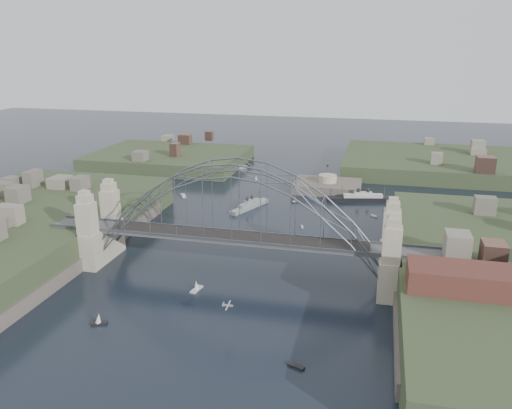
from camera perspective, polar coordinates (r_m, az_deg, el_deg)
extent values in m
plane|color=black|center=(111.22, -2.21, -7.63)|extent=(500.00, 500.00, 0.00)
cube|color=#4F4F52|center=(108.09, -2.26, -3.78)|extent=(84.00, 6.00, 0.70)
cube|color=#50575D|center=(105.21, -2.70, -4.07)|extent=(84.00, 0.25, 0.50)
cube|color=#50575D|center=(110.60, -1.84, -2.97)|extent=(84.00, 0.25, 0.50)
cube|color=black|center=(107.89, -2.26, -3.51)|extent=(55.20, 5.20, 0.35)
cube|color=tan|center=(115.86, -18.14, -2.74)|extent=(3.40, 3.40, 17.70)
cube|color=tan|center=(123.94, -15.77, -1.23)|extent=(3.40, 3.40, 17.70)
cube|color=tan|center=(99.55, 14.73, -5.75)|extent=(3.40, 3.40, 17.70)
cube|color=tan|center=(108.85, 14.69, -3.73)|extent=(3.40, 3.40, 17.70)
cube|color=tan|center=(121.49, -16.72, -4.12)|extent=(4.08, 13.80, 8.00)
cube|color=tan|center=(106.05, 14.51, -7.13)|extent=(4.08, 13.80, 8.00)
cube|color=#324125|center=(137.06, -26.30, -3.67)|extent=(50.00, 90.00, 12.00)
cube|color=#554C44|center=(124.57, -18.20, -5.21)|extent=(6.00, 70.00, 4.00)
cube|color=#554C44|center=(107.51, 16.54, -8.72)|extent=(6.00, 70.00, 4.00)
cube|color=#324125|center=(214.13, -9.52, 4.58)|extent=(60.00, 45.00, 9.00)
cube|color=#324125|center=(213.15, 19.30, 3.85)|extent=(70.00, 55.00, 9.50)
cube|color=#554C44|center=(174.24, 7.89, 1.38)|extent=(22.00, 16.00, 7.00)
cylinder|color=tan|center=(173.02, 7.96, 2.88)|extent=(6.00, 6.00, 2.40)
cube|color=#592D26|center=(92.18, 22.67, -7.71)|extent=(20.00, 8.00, 4.00)
cube|color=#4F4F52|center=(83.72, 19.79, -17.34)|extent=(4.00, 22.00, 1.40)
cube|color=#909699|center=(153.69, -0.71, -0.29)|extent=(8.30, 16.39, 1.49)
cube|color=#909699|center=(153.36, -0.71, 0.11)|extent=(4.98, 9.18, 1.12)
cube|color=#909699|center=(153.11, -0.71, 0.41)|extent=(2.70, 4.35, 0.75)
cylinder|color=black|center=(152.02, -0.97, 0.54)|extent=(0.80, 0.80, 1.49)
cylinder|color=black|center=(153.83, -0.45, 0.74)|extent=(0.80, 0.80, 1.49)
cylinder|color=#50575D|center=(149.12, -1.85, 0.12)|extent=(0.15, 0.15, 3.73)
cylinder|color=#50575D|center=(156.89, 0.37, 1.01)|extent=(0.15, 0.15, 3.73)
cube|color=#909699|center=(201.44, -2.83, 3.95)|extent=(11.30, 10.94, 1.38)
cube|color=#909699|center=(201.20, -2.83, 4.24)|extent=(6.48, 6.29, 1.04)
cube|color=#909699|center=(201.03, -2.83, 4.46)|extent=(3.22, 3.15, 0.69)
cylinder|color=black|center=(200.46, -3.08, 4.59)|extent=(0.68, 0.68, 1.38)
cylinder|color=black|center=(201.33, -2.59, 4.66)|extent=(0.68, 0.68, 1.38)
cylinder|color=#50575D|center=(199.11, -3.90, 4.44)|extent=(0.14, 0.14, 3.46)
cylinder|color=#50575D|center=(202.82, -1.79, 4.71)|extent=(0.14, 0.14, 3.46)
cube|color=black|center=(164.42, 11.76, 0.53)|extent=(22.08, 7.70, 1.60)
cube|color=silver|center=(164.09, 11.78, 0.93)|extent=(12.27, 4.82, 1.20)
cube|color=silver|center=(163.84, 11.80, 1.23)|extent=(5.71, 2.80, 0.80)
cylinder|color=black|center=(163.37, 11.29, 1.47)|extent=(1.08, 1.08, 1.60)
cylinder|color=black|center=(163.95, 12.35, 1.46)|extent=(1.08, 1.08, 1.60)
cylinder|color=#50575D|center=(162.61, 9.53, 1.42)|extent=(0.16, 0.16, 3.99)
cylinder|color=#50575D|center=(165.07, 14.06, 1.38)|extent=(0.16, 0.16, 3.99)
cube|color=#A5A8AC|center=(88.19, -3.12, -11.14)|extent=(1.71, 0.40, 0.30)
cube|color=#A5A8AC|center=(88.16, -3.12, -11.11)|extent=(0.47, 3.40, 0.06)
cube|color=#A5A8AC|center=(88.29, -3.66, -11.00)|extent=(0.22, 1.07, 0.37)
cube|color=silver|center=(137.36, -7.88, -2.74)|extent=(2.51, 1.55, 0.45)
cube|color=silver|center=(137.22, -7.89, -2.58)|extent=(1.58, 1.12, 0.40)
cylinder|color=black|center=(137.07, -7.90, -2.40)|extent=(0.16, 0.16, 0.70)
cube|color=silver|center=(137.98, 5.12, -2.54)|extent=(1.01, 1.64, 0.45)
cube|color=silver|center=(137.85, 5.12, -2.39)|extent=(0.72, 1.02, 0.40)
cylinder|color=black|center=(137.69, 5.13, -2.21)|extent=(0.16, 0.16, 0.70)
cube|color=silver|center=(104.58, -6.62, -9.35)|extent=(1.71, 3.59, 0.45)
cylinder|color=#50575D|center=(104.12, -6.64, -8.84)|extent=(0.08, 0.08, 2.20)
cone|color=silver|center=(104.12, -6.64, -8.84)|extent=(1.20, 1.39, 1.92)
cube|color=silver|center=(150.17, 12.97, -1.26)|extent=(2.05, 1.91, 0.45)
cube|color=silver|center=(167.54, -8.08, 0.96)|extent=(3.31, 4.09, 0.45)
cube|color=silver|center=(167.42, -8.08, 1.09)|extent=(2.26, 2.63, 0.40)
cylinder|color=black|center=(167.30, -8.09, 1.23)|extent=(0.16, 0.16, 0.70)
cube|color=silver|center=(159.15, 4.27, 0.20)|extent=(1.67, 1.20, 0.45)
cube|color=silver|center=(159.03, 4.28, 0.34)|extent=(1.06, 0.84, 0.40)
cylinder|color=black|center=(158.90, 4.28, 0.50)|extent=(0.16, 0.16, 0.70)
cube|color=silver|center=(82.07, 4.46, -17.47)|extent=(2.87, 1.84, 0.45)
cube|color=silver|center=(184.41, 0.01, 2.65)|extent=(1.46, 2.29, 0.45)
cylinder|color=#50575D|center=(184.15, 0.01, 2.97)|extent=(0.08, 0.08, 2.20)
cone|color=silver|center=(184.15, 0.01, 2.97)|extent=(1.38, 1.52, 1.92)
cube|color=silver|center=(116.60, 15.86, -7.02)|extent=(1.49, 2.53, 0.45)
cube|color=silver|center=(116.44, 15.88, -6.84)|extent=(1.08, 1.58, 0.40)
cylinder|color=black|center=(116.26, 15.89, -6.63)|extent=(0.16, 0.16, 0.70)
cube|color=silver|center=(96.44, -17.02, -12.51)|extent=(3.01, 1.93, 0.45)
cylinder|color=#50575D|center=(95.94, -17.07, -11.97)|extent=(0.08, 0.08, 2.20)
cone|color=silver|center=(95.94, -17.07, -11.97)|extent=(1.52, 1.39, 1.92)
cube|color=silver|center=(212.30, 7.93, 4.45)|extent=(1.25, 1.86, 0.45)
cube|color=silver|center=(212.22, 7.93, 4.56)|extent=(0.88, 1.18, 0.40)
cylinder|color=black|center=(212.12, 7.94, 4.67)|extent=(0.16, 0.16, 0.70)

